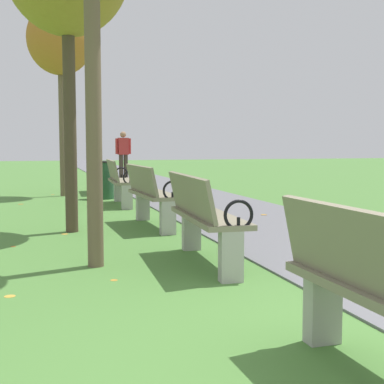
{
  "coord_description": "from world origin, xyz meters",
  "views": [
    {
      "loc": [
        -2.1,
        -2.1,
        1.19
      ],
      "look_at": [
        -0.05,
        4.92,
        0.55
      ],
      "focal_mm": 50.26,
      "sensor_mm": 36.0,
      "label": 1
    }
  ],
  "objects": [
    {
      "name": "pedestrian_walking",
      "position": [
        0.74,
        15.82,
        0.93
      ],
      "size": [
        0.53,
        0.24,
        1.62
      ],
      "color": "#3D3328",
      "rests_on": "paved_walkway"
    },
    {
      "name": "park_bench_3",
      "position": [
        -0.5,
        5.52,
        0.49
      ],
      "size": [
        0.52,
        1.61,
        0.9
      ],
      "color": "gray",
      "rests_on": "ground"
    },
    {
      "name": "paved_walkway",
      "position": [
        1.24,
        18.0,
        0.01
      ],
      "size": [
        2.47,
        44.0,
        0.02
      ],
      "primitive_type": "cube",
      "color": "slate",
      "rests_on": "ground"
    },
    {
      "name": "park_bench_5",
      "position": [
        -0.5,
        11.33,
        0.49
      ],
      "size": [
        0.53,
        1.62,
        0.9
      ],
      "color": "gray",
      "rests_on": "ground"
    },
    {
      "name": "park_bench_2",
      "position": [
        -0.5,
        2.96,
        0.49
      ],
      "size": [
        0.55,
        1.62,
        0.9
      ],
      "color": "gray",
      "rests_on": "ground"
    },
    {
      "name": "park_bench_4",
      "position": [
        -0.5,
        8.47,
        0.49
      ],
      "size": [
        0.55,
        1.62,
        0.9
      ],
      "color": "gray",
      "rests_on": "ground"
    },
    {
      "name": "trash_bin",
      "position": [
        -0.65,
        9.85,
        0.42
      ],
      "size": [
        0.48,
        0.48,
        0.84
      ],
      "color": "#234C2D",
      "rests_on": "ground"
    },
    {
      "name": "tree_3",
      "position": [
        -1.49,
        10.76,
        3.59
      ],
      "size": [
        1.5,
        1.5,
        4.44
      ],
      "color": "brown",
      "rests_on": "ground"
    },
    {
      "name": "scattered_leaves",
      "position": [
        -0.2,
        6.51,
        0.01
      ],
      "size": [
        4.9,
        11.08,
        0.02
      ],
      "color": "#BC842D",
      "rests_on": "ground"
    }
  ]
}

